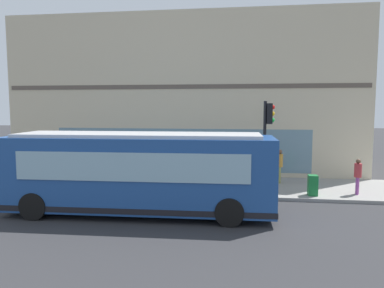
{
  "coord_description": "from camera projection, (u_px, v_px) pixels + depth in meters",
  "views": [
    {
      "loc": [
        -13.37,
        -3.6,
        4.07
      ],
      "look_at": [
        2.88,
        -1.33,
        2.39
      ],
      "focal_mm": 34.63,
      "sensor_mm": 36.0,
      "label": 1
    }
  ],
  "objects": [
    {
      "name": "ground",
      "position": [
        147.0,
        214.0,
        14.08
      ],
      "size": [
        120.0,
        120.0,
        0.0
      ],
      "primitive_type": "plane",
      "color": "#2D2D30"
    },
    {
      "name": "city_bus_nearside",
      "position": [
        139.0,
        173.0,
        13.93
      ],
      "size": [
        2.86,
        10.11,
        3.07
      ],
      "color": "#1E478C",
      "rests_on": "ground"
    },
    {
      "name": "building_corner",
      "position": [
        191.0,
        97.0,
        25.07
      ],
      "size": [
        8.64,
        20.89,
        9.4
      ],
      "color": "beige",
      "rests_on": "ground"
    },
    {
      "name": "sidewalk_curb",
      "position": [
        172.0,
        184.0,
        18.97
      ],
      "size": [
        4.74,
        40.0,
        0.15
      ],
      "primitive_type": "cube",
      "color": "gray",
      "rests_on": "ground"
    },
    {
      "name": "fire_hydrant",
      "position": [
        142.0,
        170.0,
        20.63
      ],
      "size": [
        0.35,
        0.35,
        0.74
      ],
      "color": "gold",
      "rests_on": "sidewalk_curb"
    },
    {
      "name": "traffic_light_near_corner",
      "position": [
        268.0,
        130.0,
        16.24
      ],
      "size": [
        0.32,
        0.49,
        4.15
      ],
      "color": "black",
      "rests_on": "sidewalk_curb"
    },
    {
      "name": "pedestrian_near_building_entrance",
      "position": [
        358.0,
        174.0,
        16.45
      ],
      "size": [
        0.32,
        0.32,
        1.6
      ],
      "color": "#8C3F8C",
      "rests_on": "sidewalk_curb"
    },
    {
      "name": "newspaper_vending_box",
      "position": [
        313.0,
        185.0,
        16.31
      ],
      "size": [
        0.44,
        0.42,
        0.9
      ],
      "color": "#197233",
      "rests_on": "sidewalk_curb"
    },
    {
      "name": "pedestrian_near_hydrant",
      "position": [
        266.0,
        169.0,
        18.08
      ],
      "size": [
        0.32,
        0.32,
        1.55
      ],
      "color": "#99994C",
      "rests_on": "sidewalk_curb"
    },
    {
      "name": "pedestrian_by_light_pole",
      "position": [
        280.0,
        164.0,
        18.88
      ],
      "size": [
        0.32,
        0.32,
        1.73
      ],
      "color": "#99994C",
      "rests_on": "sidewalk_curb"
    }
  ]
}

